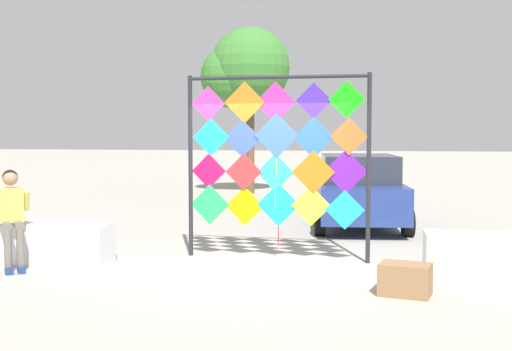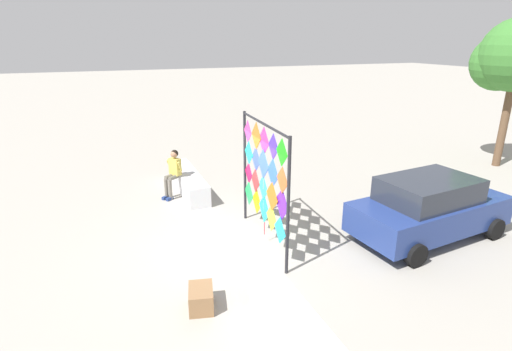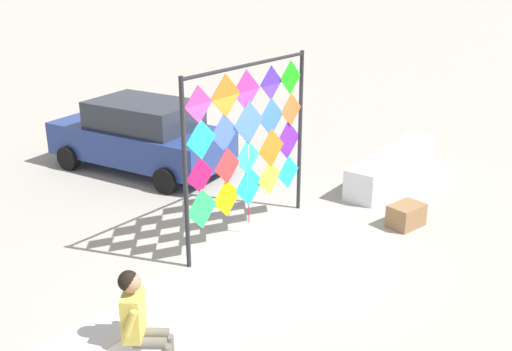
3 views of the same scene
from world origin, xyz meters
The scene contains 7 objects.
ground centered at (0.00, 0.00, 0.00)m, with size 120.00×120.00×0.00m, color #9E998E.
plaza_ledge_left centered at (-3.98, -0.21, 0.32)m, with size 3.24×0.63×0.63m, color silver.
plaza_ledge_right centered at (3.98, -0.21, 0.32)m, with size 3.24×0.63×0.63m, color silver.
kite_display_rack centered at (0.14, 0.69, 1.73)m, with size 2.96×0.23×2.96m.
seated_vendor centered at (-3.65, -0.72, 0.87)m, with size 0.67×0.72×1.48m.
parked_car centered at (1.38, 4.56, 0.79)m, with size 2.23×4.15×1.55m.
cardboard_box_large centered at (2.03, -1.34, 0.20)m, with size 0.62×0.44×0.40m, color olive.
Camera 2 is at (8.15, -2.72, 4.68)m, focal length 28.14 mm.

